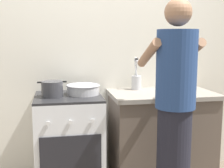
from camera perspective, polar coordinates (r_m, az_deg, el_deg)
back_wall at (r=3.12m, az=1.41°, el=5.68°), size 3.20×0.10×2.50m
countertop at (r=3.03m, az=9.36°, el=-9.93°), size 1.00×0.60×0.90m
stove_range at (r=2.86m, az=-8.16°, el=-11.11°), size 0.60×0.62×0.90m
pot at (r=2.70m, az=-11.34°, el=-0.95°), size 0.26×0.19×0.14m
mixing_bowl at (r=2.78m, az=-5.53°, el=-0.96°), size 0.31×0.31×0.09m
utensil_crock at (r=3.04m, az=4.66°, el=0.83°), size 0.10×0.10×0.33m
spice_bottle at (r=2.86m, az=11.94°, el=-0.93°), size 0.04×0.04×0.09m
oil_bottle at (r=3.01m, az=13.81°, el=0.34°), size 0.06×0.06×0.22m
person at (r=2.31m, az=11.86°, el=-5.37°), size 0.41×0.50×1.70m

